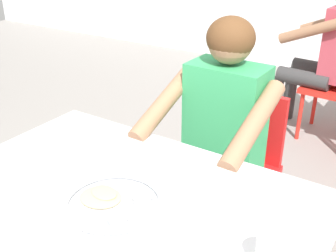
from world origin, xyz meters
TOP-DOWN VIEW (x-y plane):
  - table_foreground at (0.05, 0.01)m, footprint 1.24×0.82m
  - thali_tray at (0.07, -0.04)m, footprint 0.30×0.30m
  - chair_foreground at (0.07, 0.86)m, footprint 0.43×0.44m
  - diner_foreground at (0.07, 0.64)m, footprint 0.49×0.56m
  - patron_background at (0.12, 2.40)m, footprint 0.58×0.53m

SIDE VIEW (x-z plane):
  - chair_foreground at x=0.07m, z-range 0.07..0.88m
  - table_foreground at x=0.05m, z-range 0.30..1.06m
  - diner_foreground at x=0.07m, z-range 0.12..1.32m
  - patron_background at x=0.12m, z-range 0.12..1.35m
  - thali_tray at x=0.07m, z-range 0.75..0.78m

